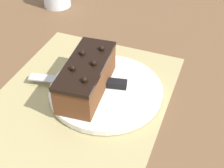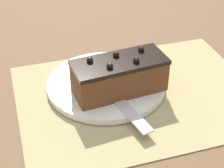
# 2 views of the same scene
# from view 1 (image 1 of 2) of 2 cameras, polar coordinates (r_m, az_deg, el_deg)

# --- Properties ---
(ground_plane) EXTENTS (3.00, 3.00, 0.00)m
(ground_plane) POSITION_cam_1_polar(r_m,az_deg,el_deg) (0.63, -6.42, -3.86)
(ground_plane) COLOR brown
(placemat_woven) EXTENTS (0.46, 0.34, 0.00)m
(placemat_woven) POSITION_cam_1_polar(r_m,az_deg,el_deg) (0.63, -6.44, -3.73)
(placemat_woven) COLOR tan
(placemat_woven) RESTS_ON ground_plane
(cake_plate) EXTENTS (0.23, 0.23, 0.01)m
(cake_plate) POSITION_cam_1_polar(r_m,az_deg,el_deg) (0.64, -1.14, -1.15)
(cake_plate) COLOR white
(cake_plate) RESTS_ON placemat_woven
(chocolate_cake) EXTENTS (0.18, 0.09, 0.08)m
(chocolate_cake) POSITION_cam_1_polar(r_m,az_deg,el_deg) (0.62, -4.67, 1.42)
(chocolate_cake) COLOR brown
(chocolate_cake) RESTS_ON cake_plate
(serving_knife) EXTENTS (0.06, 0.21, 0.01)m
(serving_knife) POSITION_cam_1_polar(r_m,az_deg,el_deg) (0.65, -3.32, 0.36)
(serving_knife) COLOR black
(serving_knife) RESTS_ON cake_plate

